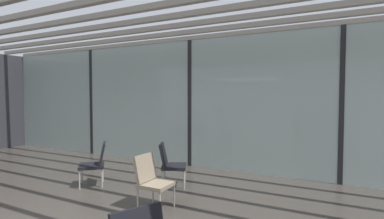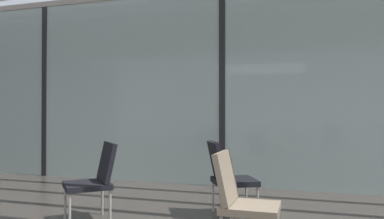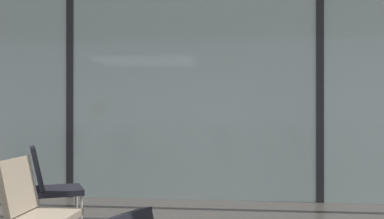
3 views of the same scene
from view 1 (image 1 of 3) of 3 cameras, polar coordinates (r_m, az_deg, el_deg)
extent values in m
cube|color=#A3B7B2|center=(7.57, -0.31, 1.20)|extent=(14.00, 0.08, 3.25)
cube|color=black|center=(9.71, -18.92, 1.38)|extent=(0.10, 0.12, 3.25)
cube|color=black|center=(7.57, -0.31, 1.20)|extent=(0.10, 0.12, 3.25)
cube|color=black|center=(6.70, 27.21, 0.70)|extent=(0.10, 0.12, 3.25)
cube|color=gray|center=(5.12, -18.89, 19.35)|extent=(13.72, 0.12, 0.10)
cube|color=gray|center=(5.58, -13.72, 18.00)|extent=(13.72, 0.12, 0.10)
cube|color=gray|center=(6.08, -9.44, 16.75)|extent=(13.72, 0.12, 0.10)
cube|color=gray|center=(6.60, -5.87, 15.63)|extent=(13.72, 0.12, 0.10)
cube|color=gray|center=(7.15, -2.87, 14.63)|extent=(13.72, 0.12, 0.10)
cube|color=gray|center=(7.72, -0.32, 13.75)|extent=(13.72, 0.12, 0.10)
ellipsoid|color=#B2BCD6|center=(12.50, 9.59, 3.63)|extent=(13.19, 4.08, 4.08)
sphere|color=gray|center=(15.48, -12.35, 3.42)|extent=(2.24, 2.24, 2.24)
sphere|color=black|center=(12.50, -9.26, 5.03)|extent=(0.28, 0.28, 0.28)
sphere|color=black|center=(11.99, -5.80, 5.16)|extent=(0.28, 0.28, 0.28)
sphere|color=black|center=(11.52, -2.04, 5.27)|extent=(0.28, 0.28, 0.28)
sphere|color=black|center=(11.11, 2.03, 5.36)|extent=(0.28, 0.28, 0.28)
cube|color=#7F705B|center=(4.87, -7.01, -14.34)|extent=(0.48, 0.48, 0.06)
cube|color=#7F705B|center=(4.93, -9.13, -11.14)|extent=(0.14, 0.48, 0.44)
cylinder|color=gray|center=(4.66, -6.29, -17.91)|extent=(0.03, 0.03, 0.37)
cylinder|color=gray|center=(5.00, -3.50, -16.47)|extent=(0.03, 0.03, 0.37)
cylinder|color=gray|center=(4.90, -10.57, -16.92)|extent=(0.03, 0.03, 0.37)
cylinder|color=gray|center=(5.21, -7.61, -15.66)|extent=(0.03, 0.03, 0.37)
cube|color=black|center=(6.00, -3.53, -11.04)|extent=(0.65, 0.65, 0.06)
cube|color=black|center=(5.97, -5.62, -8.67)|extent=(0.34, 0.49, 0.44)
cylinder|color=gray|center=(5.85, -1.56, -13.60)|extent=(0.03, 0.03, 0.37)
cylinder|color=gray|center=(6.25, -1.42, -12.52)|extent=(0.03, 0.03, 0.37)
cylinder|color=gray|center=(5.88, -5.77, -13.53)|extent=(0.03, 0.03, 0.37)
cylinder|color=gray|center=(6.28, -5.35, -12.46)|extent=(0.03, 0.03, 0.37)
cube|color=black|center=(6.38, -19.04, -10.36)|extent=(0.68, 0.68, 0.06)
cube|color=black|center=(6.31, -17.11, -8.15)|extent=(0.43, 0.45, 0.44)
cylinder|color=gray|center=(6.65, -20.72, -11.76)|extent=(0.03, 0.03, 0.37)
cylinder|color=gray|center=(6.25, -21.13, -12.71)|extent=(0.03, 0.03, 0.37)
cylinder|color=gray|center=(6.62, -17.02, -11.77)|extent=(0.03, 0.03, 0.37)
cylinder|color=gray|center=(6.22, -17.18, -12.73)|extent=(0.03, 0.03, 0.37)
camera|label=2|loc=(2.34, -45.64, -13.54)|focal=35.03mm
camera|label=3|loc=(1.30, -40.88, -24.18)|focal=42.26mm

